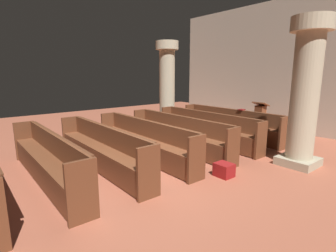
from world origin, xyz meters
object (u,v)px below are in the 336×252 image
(pew_row_4, at_px, (101,147))
(lectern, at_px, (260,120))
(pillar_aisle_side, at_px, (305,91))
(pillar_far_side, at_px, (167,83))
(pew_row_1, at_px, (206,127))
(pew_row_3, at_px, (144,138))
(hymn_book, at_px, (242,110))
(pew_row_0, at_px, (230,122))
(pew_row_2, at_px, (178,132))
(kneeler_box_red, at_px, (224,170))
(pew_row_5, at_px, (47,157))

(pew_row_4, relative_size, lectern, 3.33)
(pillar_aisle_side, relative_size, lectern, 2.91)
(pew_row_4, height_order, pillar_far_side, pillar_far_side)
(pew_row_1, bearing_deg, pew_row_4, -90.00)
(pew_row_1, bearing_deg, pillar_aisle_side, 4.84)
(pew_row_3, relative_size, pillar_aisle_side, 1.14)
(lectern, height_order, hymn_book, lectern)
(pillar_far_side, bearing_deg, pillar_aisle_side, -4.16)
(pew_row_0, relative_size, pew_row_2, 1.00)
(pew_row_0, relative_size, pew_row_1, 1.00)
(pillar_aisle_side, relative_size, kneeler_box_red, 9.11)
(pew_row_4, bearing_deg, pew_row_2, 90.00)
(pew_row_2, distance_m, kneeler_box_red, 2.04)
(pew_row_3, distance_m, pillar_far_side, 3.92)
(pew_row_0, bearing_deg, pew_row_3, -90.00)
(lectern, bearing_deg, hymn_book, -90.77)
(pew_row_5, bearing_deg, kneeler_box_red, 54.95)
(pew_row_4, bearing_deg, hymn_book, 86.41)
(pew_row_0, xyz_separation_m, pew_row_4, (0.00, -4.36, 0.00))
(pew_row_1, distance_m, pew_row_3, 2.18)
(pillar_far_side, distance_m, lectern, 3.53)
(pew_row_1, bearing_deg, kneeler_box_red, -39.21)
(pillar_aisle_side, bearing_deg, pew_row_5, -119.36)
(pew_row_3, bearing_deg, pew_row_2, 90.00)
(pew_row_0, xyz_separation_m, pew_row_5, (0.00, -5.45, 0.00))
(pillar_aisle_side, bearing_deg, pew_row_2, -153.07)
(pew_row_5, bearing_deg, pew_row_1, 90.00)
(pew_row_1, relative_size, pillar_aisle_side, 1.14)
(pew_row_1, distance_m, hymn_book, 1.38)
(pew_row_0, height_order, pew_row_2, same)
(pew_row_4, relative_size, pillar_far_side, 1.14)
(pew_row_2, distance_m, pillar_far_side, 3.25)
(pew_row_5, bearing_deg, lectern, 87.43)
(pew_row_4, distance_m, kneeler_box_red, 2.60)
(pew_row_4, relative_size, kneeler_box_red, 10.43)
(pillar_aisle_side, xyz_separation_m, hymn_book, (-2.29, 1.06, -0.73))
(pew_row_3, bearing_deg, hymn_book, 85.28)
(pillar_far_side, relative_size, hymn_book, 16.33)
(pew_row_2, relative_size, pew_row_3, 1.00)
(pew_row_5, height_order, hymn_book, hymn_book)
(pew_row_1, xyz_separation_m, kneeler_box_red, (1.95, -1.59, -0.35))
(pew_row_0, relative_size, lectern, 3.33)
(pew_row_2, height_order, pillar_far_side, pillar_far_side)
(pew_row_1, bearing_deg, lectern, 82.66)
(pew_row_0, xyz_separation_m, pew_row_1, (0.00, -1.09, 0.00))
(lectern, bearing_deg, pew_row_0, -103.61)
(pew_row_0, relative_size, pillar_far_side, 1.14)
(lectern, bearing_deg, pillar_aisle_side, -42.84)
(pew_row_3, xyz_separation_m, pew_row_5, (0.00, -2.18, 0.00))
(pew_row_4, bearing_deg, pew_row_1, 90.00)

